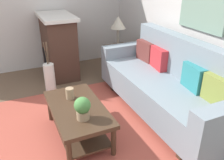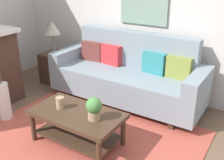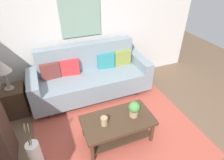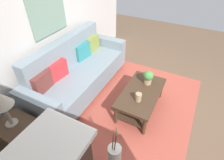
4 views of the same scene
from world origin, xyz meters
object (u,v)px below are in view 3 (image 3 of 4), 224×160
(throw_pillow_olive, at_px, (122,58))
(potted_plant_tabletop, at_px, (134,109))
(side_table, at_px, (14,101))
(throw_pillow_teal, at_px, (106,61))
(framed_painting, at_px, (80,17))
(coffee_table, at_px, (118,125))
(tabletop_vase, at_px, (104,121))
(throw_pillow_maroon, at_px, (50,71))
(table_lamp, at_px, (1,67))
(throw_pillow_crimson, at_px, (70,67))
(couch, at_px, (91,77))
(floor_vase, at_px, (36,157))

(throw_pillow_olive, distance_m, potted_plant_tabletop, 1.51)
(side_table, bearing_deg, throw_pillow_teal, 4.48)
(throw_pillow_olive, bearing_deg, framed_painting, 155.77)
(coffee_table, relative_size, side_table, 1.96)
(throw_pillow_olive, xyz_separation_m, tabletop_vase, (-0.94, -1.45, -0.18))
(throw_pillow_maroon, height_order, table_lamp, table_lamp)
(throw_pillow_maroon, bearing_deg, throw_pillow_crimson, 0.00)
(couch, bearing_deg, framed_painting, 90.00)
(throw_pillow_teal, bearing_deg, couch, -161.80)
(throw_pillow_crimson, relative_size, framed_painting, 0.45)
(throw_pillow_olive, height_order, framed_painting, framed_painting)
(throw_pillow_maroon, bearing_deg, framed_painting, 24.23)
(throw_pillow_crimson, xyz_separation_m, potted_plant_tabletop, (0.69, -1.44, -0.11))
(couch, height_order, side_table, couch)
(potted_plant_tabletop, xyz_separation_m, side_table, (-1.81, 1.29, -0.29))
(framed_painting, bearing_deg, potted_plant_tabletop, -80.13)
(throw_pillow_maroon, relative_size, side_table, 0.64)
(throw_pillow_teal, relative_size, coffee_table, 0.33)
(throw_pillow_teal, distance_m, framed_painting, 1.00)
(couch, bearing_deg, table_lamp, -179.14)
(side_table, height_order, framed_painting, framed_painting)
(couch, relative_size, throw_pillow_olive, 6.65)
(potted_plant_tabletop, height_order, table_lamp, table_lamp)
(throw_pillow_crimson, xyz_separation_m, framed_painting, (0.38, 0.34, 0.86))
(couch, bearing_deg, side_table, -179.14)
(throw_pillow_teal, relative_size, throw_pillow_olive, 1.00)
(coffee_table, distance_m, side_table, 2.00)
(throw_pillow_olive, xyz_separation_m, floor_vase, (-1.94, -1.52, -0.41))
(side_table, bearing_deg, throw_pillow_olive, 3.73)
(throw_pillow_maroon, height_order, throw_pillow_olive, same)
(throw_pillow_crimson, relative_size, side_table, 0.64)
(coffee_table, bearing_deg, throw_pillow_crimson, 106.50)
(couch, bearing_deg, throw_pillow_olive, 9.34)
(couch, relative_size, framed_painting, 3.00)
(coffee_table, xyz_separation_m, table_lamp, (-1.54, 1.28, 0.68))
(throw_pillow_maroon, bearing_deg, couch, -9.34)
(throw_pillow_teal, distance_m, table_lamp, 1.91)
(couch, distance_m, throw_pillow_maroon, 0.81)
(potted_plant_tabletop, relative_size, framed_painting, 0.33)
(throw_pillow_crimson, height_order, side_table, throw_pillow_crimson)
(throw_pillow_crimson, height_order, throw_pillow_olive, same)
(throw_pillow_crimson, height_order, table_lamp, table_lamp)
(floor_vase, bearing_deg, throw_pillow_olive, 38.13)
(throw_pillow_teal, bearing_deg, throw_pillow_olive, 0.00)
(throw_pillow_maroon, relative_size, throw_pillow_teal, 1.00)
(couch, distance_m, throw_pillow_teal, 0.47)
(couch, bearing_deg, potted_plant_tabletop, -76.74)
(couch, bearing_deg, throw_pillow_teal, 18.20)
(throw_pillow_crimson, bearing_deg, framed_painting, 41.99)
(floor_vase, bearing_deg, tabletop_vase, 4.16)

